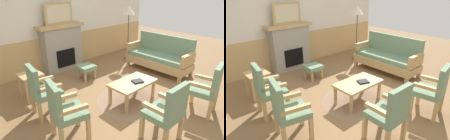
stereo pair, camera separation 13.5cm
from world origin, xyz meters
The scene contains 15 objects.
ground_plane centered at (0.00, 0.00, 0.00)m, with size 14.00×14.00×0.00m, color olive.
wall_back centered at (0.00, 2.60, 1.31)m, with size 7.20×0.14×2.70m.
fireplace centered at (0.00, 2.35, 0.65)m, with size 1.30×0.44×1.28m.
framed_picture centered at (0.00, 2.35, 1.56)m, with size 0.80×0.04×0.56m.
couch centered at (1.87, 0.38, 0.40)m, with size 0.70×1.80×0.98m.
coffee_table centered at (0.05, -0.19, 0.39)m, with size 0.96×0.56×0.44m.
round_rug centered at (0.05, -0.19, 0.00)m, with size 1.49×1.49×0.01m, color #896B51.
book_on_table centered at (0.12, -0.27, 0.46)m, with size 0.21×0.17×0.03m, color black.
footstool centered at (0.06, 1.36, 0.28)m, with size 0.40×0.40×0.36m.
armchair_near_fireplace centered at (-1.48, 0.61, 0.54)m, with size 0.54×0.54×0.98m.
armchair_by_window_left centered at (-1.55, -0.22, 0.54)m, with size 0.57×0.57×0.98m.
armchair_front_left centered at (-0.49, -1.31, 0.54)m, with size 0.49×0.49×0.98m.
armchair_front_center centered at (0.69, -1.41, 0.54)m, with size 0.55×0.55×0.98m.
side_table centered at (-1.36, 1.38, 0.43)m, with size 0.44×0.44×0.55m.
floor_lamp_by_couch centered at (1.98, 1.64, 1.45)m, with size 0.36×0.36×1.68m.
Camera 2 is at (-2.73, -2.64, 2.22)m, focal length 32.65 mm.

